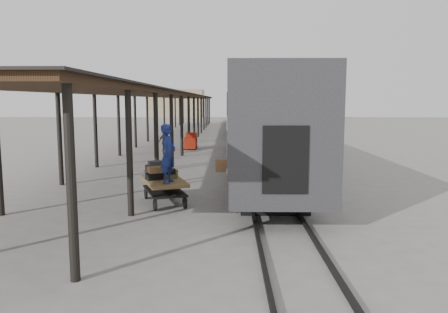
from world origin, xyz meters
TOP-DOWN VIEW (x-y plane):
  - ground at (0.00, 0.00)m, footprint 160.00×160.00m
  - train at (3.19, 33.79)m, footprint 3.45×76.01m
  - canopy at (-3.40, 24.00)m, footprint 4.90×64.30m
  - rails at (3.20, 34.00)m, footprint 1.54×150.00m
  - building_far at (14.00, 78.00)m, footprint 18.00×10.00m
  - building_left at (-10.00, 82.00)m, footprint 12.00×8.00m
  - baggage_cart at (-0.54, -0.35)m, footprint 1.99×2.68m
  - suitcase_stack at (-0.77, -0.02)m, footprint 1.28×1.44m
  - luggage_tug at (-1.10, 16.79)m, footprint 0.89×1.40m
  - porter at (-0.29, -1.00)m, footprint 0.64×0.81m
  - pedestrian at (-2.54, 13.68)m, footprint 1.06×0.74m

SIDE VIEW (x-z plane):
  - ground at x=0.00m, z-range 0.00..0.00m
  - rails at x=3.20m, z-range 0.00..0.12m
  - luggage_tug at x=-1.10m, z-range -0.05..1.17m
  - baggage_cart at x=-0.54m, z-range 0.22..1.08m
  - pedestrian at x=-2.54m, z-range 0.00..1.68m
  - suitcase_stack at x=-0.77m, z-range 0.78..1.37m
  - porter at x=-0.29m, z-range 0.86..2.82m
  - train at x=3.19m, z-range 0.69..4.70m
  - building_left at x=-10.00m, z-range 0.00..6.00m
  - building_far at x=14.00m, z-range 0.00..8.00m
  - canopy at x=-3.40m, z-range 1.93..6.08m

